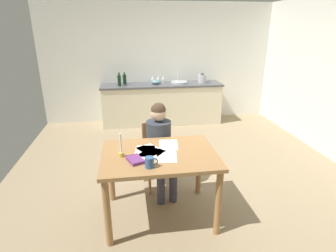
{
  "coord_description": "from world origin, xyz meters",
  "views": [
    {
      "loc": [
        -0.75,
        -3.71,
        2.09
      ],
      "look_at": [
        -0.24,
        -0.34,
        0.85
      ],
      "focal_mm": 29.37,
      "sensor_mm": 36.0,
      "label": 1
    }
  ],
  "objects_px": {
    "sink_unit": "(179,82)",
    "candlestick": "(121,150)",
    "book_magazine": "(135,160)",
    "stovetop_kettle": "(202,78)",
    "coffee_mug": "(150,162)",
    "bottle_vinegar": "(125,79)",
    "wine_glass_near_sink": "(163,78)",
    "dining_table": "(159,163)",
    "person_seated": "(160,143)",
    "bottle_oil": "(119,80)",
    "wine_glass_by_kettle": "(158,78)",
    "mixing_bowl": "(156,82)",
    "wine_glass_back_left": "(153,78)",
    "chair_at_table": "(158,151)"
  },
  "relations": [
    {
      "from": "sink_unit",
      "to": "candlestick",
      "type": "bearing_deg",
      "value": -110.61
    },
    {
      "from": "bottle_vinegar",
      "to": "book_magazine",
      "type": "bearing_deg",
      "value": -88.44
    },
    {
      "from": "chair_at_table",
      "to": "stovetop_kettle",
      "type": "relative_size",
      "value": 3.98
    },
    {
      "from": "dining_table",
      "to": "bottle_oil",
      "type": "xyz_separation_m",
      "value": [
        -0.47,
        3.19,
        0.34
      ]
    },
    {
      "from": "wine_glass_near_sink",
      "to": "wine_glass_by_kettle",
      "type": "relative_size",
      "value": 1.0
    },
    {
      "from": "coffee_mug",
      "to": "bottle_oil",
      "type": "bearing_deg",
      "value": 95.61
    },
    {
      "from": "coffee_mug",
      "to": "candlestick",
      "type": "height_order",
      "value": "candlestick"
    },
    {
      "from": "bottle_vinegar",
      "to": "wine_glass_by_kettle",
      "type": "relative_size",
      "value": 1.66
    },
    {
      "from": "person_seated",
      "to": "wine_glass_near_sink",
      "type": "distance_m",
      "value": 2.93
    },
    {
      "from": "candlestick",
      "to": "stovetop_kettle",
      "type": "height_order",
      "value": "stovetop_kettle"
    },
    {
      "from": "candlestick",
      "to": "bottle_vinegar",
      "type": "bearing_deg",
      "value": 89.23
    },
    {
      "from": "person_seated",
      "to": "book_magazine",
      "type": "bearing_deg",
      "value": -115.95
    },
    {
      "from": "coffee_mug",
      "to": "mixing_bowl",
      "type": "xyz_separation_m",
      "value": [
        0.44,
        3.58,
        0.09
      ]
    },
    {
      "from": "dining_table",
      "to": "wine_glass_near_sink",
      "type": "distance_m",
      "value": 3.48
    },
    {
      "from": "dining_table",
      "to": "bottle_oil",
      "type": "distance_m",
      "value": 3.24
    },
    {
      "from": "person_seated",
      "to": "dining_table",
      "type": "bearing_deg",
      "value": -97.74
    },
    {
      "from": "bottle_vinegar",
      "to": "wine_glass_near_sink",
      "type": "bearing_deg",
      "value": 5.71
    },
    {
      "from": "mixing_bowl",
      "to": "candlestick",
      "type": "bearing_deg",
      "value": -102.26
    },
    {
      "from": "bottle_vinegar",
      "to": "mixing_bowl",
      "type": "distance_m",
      "value": 0.68
    },
    {
      "from": "coffee_mug",
      "to": "person_seated",
      "type": "bearing_deg",
      "value": 76.53
    },
    {
      "from": "book_magazine",
      "to": "bottle_vinegar",
      "type": "height_order",
      "value": "bottle_vinegar"
    },
    {
      "from": "bottle_oil",
      "to": "coffee_mug",
      "type": "bearing_deg",
      "value": -84.39
    },
    {
      "from": "coffee_mug",
      "to": "sink_unit",
      "type": "xyz_separation_m",
      "value": [
        0.96,
        3.57,
        0.07
      ]
    },
    {
      "from": "coffee_mug",
      "to": "book_magazine",
      "type": "distance_m",
      "value": 0.2
    },
    {
      "from": "book_magazine",
      "to": "sink_unit",
      "type": "distance_m",
      "value": 3.6
    },
    {
      "from": "bottle_vinegar",
      "to": "sink_unit",
      "type": "bearing_deg",
      "value": -2.89
    },
    {
      "from": "wine_glass_near_sink",
      "to": "person_seated",
      "type": "bearing_deg",
      "value": -98.36
    },
    {
      "from": "person_seated",
      "to": "candlestick",
      "type": "relative_size",
      "value": 4.57
    },
    {
      "from": "person_seated",
      "to": "stovetop_kettle",
      "type": "xyz_separation_m",
      "value": [
        1.28,
        2.73,
        0.32
      ]
    },
    {
      "from": "dining_table",
      "to": "mixing_bowl",
      "type": "xyz_separation_m",
      "value": [
        0.31,
        3.28,
        0.27
      ]
    },
    {
      "from": "person_seated",
      "to": "wine_glass_back_left",
      "type": "bearing_deg",
      "value": 86.23
    },
    {
      "from": "person_seated",
      "to": "sink_unit",
      "type": "relative_size",
      "value": 3.32
    },
    {
      "from": "chair_at_table",
      "to": "person_seated",
      "type": "distance_m",
      "value": 0.24
    },
    {
      "from": "sink_unit",
      "to": "wine_glass_by_kettle",
      "type": "relative_size",
      "value": 2.34
    },
    {
      "from": "bottle_oil",
      "to": "wine_glass_by_kettle",
      "type": "xyz_separation_m",
      "value": [
        0.86,
        0.24,
        -0.01
      ]
    },
    {
      "from": "stovetop_kettle",
      "to": "wine_glass_back_left",
      "type": "xyz_separation_m",
      "value": [
        -1.09,
        0.15,
        0.01
      ]
    },
    {
      "from": "sink_unit",
      "to": "wine_glass_near_sink",
      "type": "distance_m",
      "value": 0.38
    },
    {
      "from": "dining_table",
      "to": "wine_glass_near_sink",
      "type": "relative_size",
      "value": 8.05
    },
    {
      "from": "bottle_oil",
      "to": "wine_glass_by_kettle",
      "type": "distance_m",
      "value": 0.89
    },
    {
      "from": "sink_unit",
      "to": "bottle_oil",
      "type": "height_order",
      "value": "bottle_oil"
    },
    {
      "from": "sink_unit",
      "to": "wine_glass_near_sink",
      "type": "height_order",
      "value": "sink_unit"
    },
    {
      "from": "chair_at_table",
      "to": "wine_glass_by_kettle",
      "type": "relative_size",
      "value": 5.69
    },
    {
      "from": "book_magazine",
      "to": "stovetop_kettle",
      "type": "bearing_deg",
      "value": 43.0
    },
    {
      "from": "coffee_mug",
      "to": "wine_glass_back_left",
      "type": "height_order",
      "value": "wine_glass_back_left"
    },
    {
      "from": "mixing_bowl",
      "to": "stovetop_kettle",
      "type": "distance_m",
      "value": 1.05
    },
    {
      "from": "sink_unit",
      "to": "bottle_vinegar",
      "type": "bearing_deg",
      "value": 177.11
    },
    {
      "from": "dining_table",
      "to": "sink_unit",
      "type": "xyz_separation_m",
      "value": [
        0.84,
        3.28,
        0.25
      ]
    },
    {
      "from": "dining_table",
      "to": "bottle_vinegar",
      "type": "height_order",
      "value": "bottle_vinegar"
    },
    {
      "from": "dining_table",
      "to": "sink_unit",
      "type": "relative_size",
      "value": 3.45
    },
    {
      "from": "candlestick",
      "to": "wine_glass_by_kettle",
      "type": "height_order",
      "value": "candlestick"
    }
  ]
}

